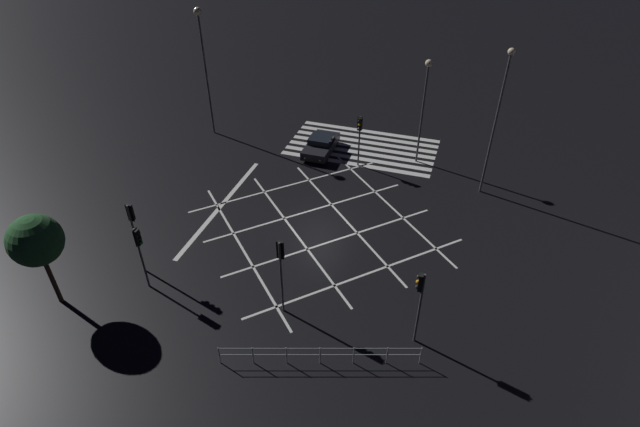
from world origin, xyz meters
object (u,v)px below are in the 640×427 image
(street_tree_near, at_px, (36,241))
(waiting_car, at_px, (321,145))
(traffic_light_ne_cross, at_px, (133,225))
(traffic_light_nw_main, at_px, (420,294))
(street_lamp_east, at_px, (499,107))
(traffic_light_median_north, at_px, (281,263))
(traffic_light_ne_main, at_px, (140,247))
(traffic_light_median_south, at_px, (359,132))
(street_lamp_far, at_px, (425,93))
(street_lamp_west, at_px, (202,45))

(street_tree_near, height_order, waiting_car, street_tree_near)
(traffic_light_ne_cross, bearing_deg, traffic_light_nw_main, -91.10)
(traffic_light_nw_main, xyz_separation_m, street_lamp_east, (-2.20, -13.99, 3.08))
(traffic_light_median_north, relative_size, street_tree_near, 0.84)
(street_lamp_east, height_order, street_tree_near, street_lamp_east)
(traffic_light_median_north, height_order, traffic_light_ne_cross, traffic_light_median_north)
(traffic_light_ne_main, distance_m, traffic_light_nw_main, 13.75)
(traffic_light_median_north, xyz_separation_m, traffic_light_median_south, (0.04, -14.75, -0.38))
(street_lamp_far, distance_m, street_tree_near, 24.79)
(traffic_light_median_south, xyz_separation_m, waiting_car, (3.19, -1.11, -2.14))
(traffic_light_median_north, height_order, street_tree_near, street_tree_near)
(street_lamp_west, distance_m, street_tree_near, 19.52)
(traffic_light_ne_main, height_order, street_lamp_west, street_lamp_west)
(traffic_light_median_north, bearing_deg, street_lamp_east, -31.61)
(street_lamp_far, relative_size, waiting_car, 1.88)
(traffic_light_nw_main, bearing_deg, traffic_light_median_south, -66.13)
(traffic_light_median_north, relative_size, traffic_light_ne_main, 1.14)
(traffic_light_nw_main, relative_size, street_lamp_far, 0.55)
(street_lamp_west, height_order, street_tree_near, street_lamp_west)
(traffic_light_median_north, distance_m, traffic_light_ne_main, 7.32)
(traffic_light_ne_cross, relative_size, traffic_light_ne_main, 1.14)
(traffic_light_median_south, xyz_separation_m, street_lamp_far, (-3.94, -1.98, 2.54))
(street_lamp_west, height_order, street_lamp_far, street_lamp_west)
(traffic_light_median_north, distance_m, traffic_light_nw_main, 6.45)
(traffic_light_median_north, xyz_separation_m, traffic_light_nw_main, (-6.45, -0.07, -0.11))
(street_lamp_far, distance_m, waiting_car, 8.58)
(traffic_light_ne_cross, height_order, traffic_light_nw_main, traffic_light_ne_cross)
(traffic_light_median_north, distance_m, waiting_car, 16.38)
(traffic_light_ne_main, xyz_separation_m, traffic_light_median_south, (-7.23, -15.45, -0.00))
(traffic_light_nw_main, height_order, street_tree_near, street_tree_near)
(traffic_light_median_north, distance_m, street_tree_near, 11.47)
(traffic_light_nw_main, bearing_deg, street_lamp_west, -40.45)
(traffic_light_nw_main, bearing_deg, street_lamp_east, -98.93)
(traffic_light_ne_cross, height_order, street_lamp_far, street_lamp_far)
(street_lamp_far, bearing_deg, street_tree_near, 52.90)
(street_lamp_far, height_order, street_tree_near, street_lamp_far)
(street_tree_near, relative_size, waiting_car, 1.29)
(traffic_light_ne_main, relative_size, waiting_car, 0.95)
(street_lamp_east, relative_size, street_tree_near, 1.84)
(street_lamp_west, bearing_deg, street_tree_near, 94.27)
(traffic_light_median_south, xyz_separation_m, street_lamp_east, (-8.69, 0.69, 3.35))
(traffic_light_median_south, relative_size, traffic_light_nw_main, 0.91)
(street_lamp_west, relative_size, street_tree_near, 1.86)
(traffic_light_ne_main, distance_m, waiting_car, 17.18)
(waiting_car, bearing_deg, street_lamp_west, -92.09)
(traffic_light_median_north, distance_m, traffic_light_median_south, 14.75)
(traffic_light_ne_cross, bearing_deg, traffic_light_ne_main, -136.20)
(traffic_light_median_north, xyz_separation_m, traffic_light_ne_cross, (8.29, -0.35, -0.01))
(street_lamp_west, bearing_deg, waiting_car, 177.91)
(traffic_light_median_south, bearing_deg, street_tree_near, -31.74)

